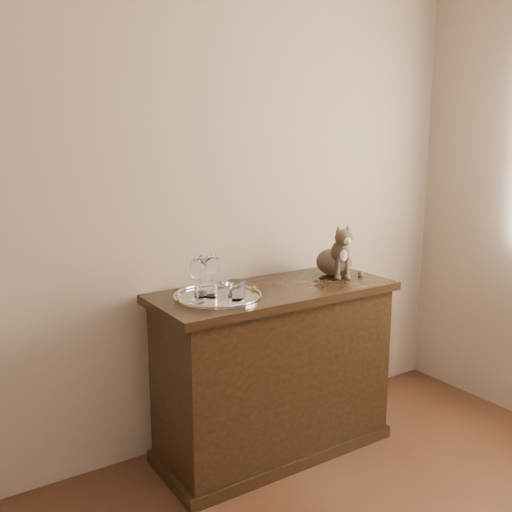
{
  "coord_description": "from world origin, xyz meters",
  "views": [
    {
      "loc": [
        -0.92,
        -0.24,
        1.55
      ],
      "look_at": [
        0.5,
        1.95,
        1.02
      ],
      "focal_mm": 40.0,
      "sensor_mm": 36.0,
      "label": 1
    }
  ],
  "objects_px": {
    "wine_glass_b": "(200,274)",
    "wine_glass_d": "(212,275)",
    "tumbler_a": "(236,290)",
    "wine_glass_c": "(197,280)",
    "tumbler_b": "(224,293)",
    "wine_glass_a": "(200,276)",
    "sideboard": "(274,371)",
    "cat": "(334,249)",
    "tray": "(218,297)"
  },
  "relations": [
    {
      "from": "wine_glass_b",
      "to": "tumbler_a",
      "type": "bearing_deg",
      "value": -63.73
    },
    {
      "from": "sideboard",
      "to": "wine_glass_c",
      "type": "xyz_separation_m",
      "value": [
        -0.43,
        -0.03,
        0.53
      ]
    },
    {
      "from": "tumbler_b",
      "to": "cat",
      "type": "bearing_deg",
      "value": 11.6
    },
    {
      "from": "sideboard",
      "to": "tumbler_a",
      "type": "xyz_separation_m",
      "value": [
        -0.27,
        -0.09,
        0.48
      ]
    },
    {
      "from": "wine_glass_b",
      "to": "wine_glass_d",
      "type": "distance_m",
      "value": 0.08
    },
    {
      "from": "wine_glass_a",
      "to": "wine_glass_c",
      "type": "xyz_separation_m",
      "value": [
        -0.06,
        -0.07,
        0.0
      ]
    },
    {
      "from": "tumbler_b",
      "to": "tray",
      "type": "bearing_deg",
      "value": 75.68
    },
    {
      "from": "tumbler_b",
      "to": "sideboard",
      "type": "bearing_deg",
      "value": 16.64
    },
    {
      "from": "tray",
      "to": "tumbler_a",
      "type": "distance_m",
      "value": 0.11
    },
    {
      "from": "wine_glass_a",
      "to": "wine_glass_b",
      "type": "distance_m",
      "value": 0.04
    },
    {
      "from": "sideboard",
      "to": "wine_glass_a",
      "type": "xyz_separation_m",
      "value": [
        -0.37,
        0.05,
        0.53
      ]
    },
    {
      "from": "wine_glass_a",
      "to": "tumbler_a",
      "type": "xyz_separation_m",
      "value": [
        0.11,
        -0.14,
        -0.05
      ]
    },
    {
      "from": "sideboard",
      "to": "tumbler_a",
      "type": "bearing_deg",
      "value": -161.11
    },
    {
      "from": "sideboard",
      "to": "wine_glass_d",
      "type": "relative_size",
      "value": 6.18
    },
    {
      "from": "wine_glass_a",
      "to": "tumbler_b",
      "type": "height_order",
      "value": "wine_glass_a"
    },
    {
      "from": "sideboard",
      "to": "tumbler_b",
      "type": "distance_m",
      "value": 0.59
    },
    {
      "from": "wine_glass_a",
      "to": "cat",
      "type": "xyz_separation_m",
      "value": [
        0.79,
        0.01,
        0.04
      ]
    },
    {
      "from": "wine_glass_c",
      "to": "tumbler_b",
      "type": "distance_m",
      "value": 0.13
    },
    {
      "from": "wine_glass_c",
      "to": "tumbler_a",
      "type": "relative_size",
      "value": 2.26
    },
    {
      "from": "wine_glass_b",
      "to": "wine_glass_a",
      "type": "bearing_deg",
      "value": -115.58
    },
    {
      "from": "wine_glass_d",
      "to": "tumbler_a",
      "type": "relative_size",
      "value": 2.26
    },
    {
      "from": "wine_glass_a",
      "to": "tumbler_a",
      "type": "height_order",
      "value": "wine_glass_a"
    },
    {
      "from": "tray",
      "to": "wine_glass_c",
      "type": "distance_m",
      "value": 0.16
    },
    {
      "from": "wine_glass_c",
      "to": "wine_glass_d",
      "type": "xyz_separation_m",
      "value": [
        0.1,
        0.04,
        -0.0
      ]
    },
    {
      "from": "tray",
      "to": "tumbler_b",
      "type": "bearing_deg",
      "value": -104.32
    },
    {
      "from": "wine_glass_b",
      "to": "cat",
      "type": "relative_size",
      "value": 0.66
    },
    {
      "from": "wine_glass_c",
      "to": "tumbler_a",
      "type": "bearing_deg",
      "value": -21.36
    },
    {
      "from": "wine_glass_c",
      "to": "tumbler_b",
      "type": "xyz_separation_m",
      "value": [
        0.09,
        -0.07,
        -0.05
      ]
    },
    {
      "from": "cat",
      "to": "tray",
      "type": "bearing_deg",
      "value": -160.43
    },
    {
      "from": "sideboard",
      "to": "tray",
      "type": "relative_size",
      "value": 3.0
    },
    {
      "from": "wine_glass_d",
      "to": "tray",
      "type": "bearing_deg",
      "value": -37.91
    },
    {
      "from": "wine_glass_c",
      "to": "wine_glass_d",
      "type": "relative_size",
      "value": 1.0
    },
    {
      "from": "wine_glass_b",
      "to": "tumbler_a",
      "type": "xyz_separation_m",
      "value": [
        0.09,
        -0.18,
        -0.05
      ]
    },
    {
      "from": "wine_glass_d",
      "to": "cat",
      "type": "bearing_deg",
      "value": 3.2
    },
    {
      "from": "wine_glass_c",
      "to": "cat",
      "type": "bearing_deg",
      "value": 5.59
    },
    {
      "from": "wine_glass_a",
      "to": "cat",
      "type": "relative_size",
      "value": 0.67
    },
    {
      "from": "wine_glass_b",
      "to": "tumbler_a",
      "type": "relative_size",
      "value": 2.13
    },
    {
      "from": "wine_glass_a",
      "to": "cat",
      "type": "distance_m",
      "value": 0.79
    },
    {
      "from": "wine_glass_c",
      "to": "tumbler_a",
      "type": "height_order",
      "value": "wine_glass_c"
    },
    {
      "from": "wine_glass_a",
      "to": "tray",
      "type": "bearing_deg",
      "value": -38.27
    },
    {
      "from": "tray",
      "to": "wine_glass_a",
      "type": "distance_m",
      "value": 0.12
    },
    {
      "from": "sideboard",
      "to": "wine_glass_b",
      "type": "relative_size",
      "value": 6.55
    },
    {
      "from": "wine_glass_d",
      "to": "tumbler_b",
      "type": "height_order",
      "value": "wine_glass_d"
    },
    {
      "from": "wine_glass_a",
      "to": "wine_glass_b",
      "type": "relative_size",
      "value": 1.02
    },
    {
      "from": "tumbler_a",
      "to": "wine_glass_c",
      "type": "bearing_deg",
      "value": 158.64
    },
    {
      "from": "wine_glass_c",
      "to": "wine_glass_a",
      "type": "bearing_deg",
      "value": 53.39
    },
    {
      "from": "wine_glass_a",
      "to": "cat",
      "type": "bearing_deg",
      "value": 0.64
    },
    {
      "from": "wine_glass_b",
      "to": "wine_glass_d",
      "type": "bearing_deg",
      "value": -72.63
    },
    {
      "from": "sideboard",
      "to": "cat",
      "type": "height_order",
      "value": "cat"
    },
    {
      "from": "tray",
      "to": "wine_glass_d",
      "type": "distance_m",
      "value": 0.1
    }
  ]
}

